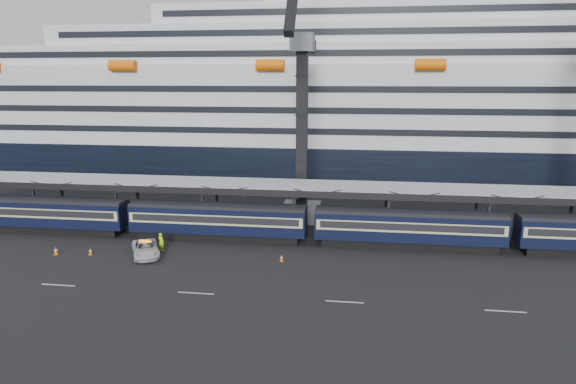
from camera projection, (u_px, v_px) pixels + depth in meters
The scene contains 10 objects.
ground at pixel (518, 291), 41.92m from camera, with size 260.00×260.00×0.00m, color black.
train at pixel (442, 229), 51.74m from camera, with size 133.05×3.00×4.05m.
canopy at pixel (484, 192), 54.32m from camera, with size 130.00×6.25×5.53m.
cruise_ship at pixel (435, 107), 83.84m from camera, with size 214.09×28.84×34.00m.
crane_dark_near at pixel (302, 123), 60.00m from camera, with size 4.50×17.75×35.08m.
pickup_truck at pixel (146, 249), 50.13m from camera, with size 2.40×5.21×1.45m, color silver.
worker at pixel (161, 242), 51.67m from camera, with size 0.67×0.44×1.85m, color #BDFE0D.
traffic_cone_a at pixel (56, 251), 50.61m from camera, with size 0.41×0.41×0.82m.
traffic_cone_b at pixel (90, 251), 50.53m from camera, with size 0.36×0.36×0.73m.
traffic_cone_c at pixel (282, 258), 48.74m from camera, with size 0.35×0.35×0.70m.
Camera 1 is at (-13.23, -41.38, 17.06)m, focal length 32.00 mm.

